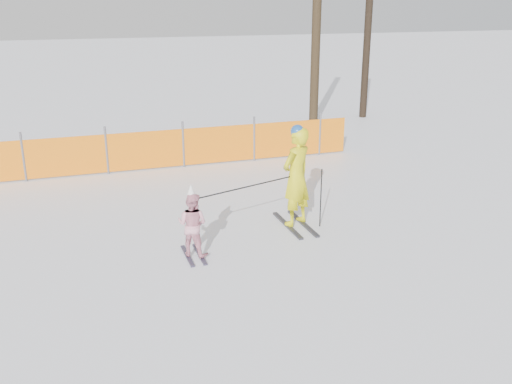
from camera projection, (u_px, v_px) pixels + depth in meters
ground at (265, 253)px, 10.22m from camera, size 120.00×120.00×0.00m
adult at (296, 176)px, 11.14m from camera, size 0.86×1.45×2.06m
child at (192, 224)px, 9.91m from camera, size 0.71×0.89×1.34m
ski_poles at (275, 191)px, 10.74m from camera, size 2.61×0.71×1.20m
safety_fence at (81, 155)px, 14.46m from camera, size 14.80×0.06×1.25m
tree_trunks at (336, 36)px, 20.34m from camera, size 2.54×0.69×6.40m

